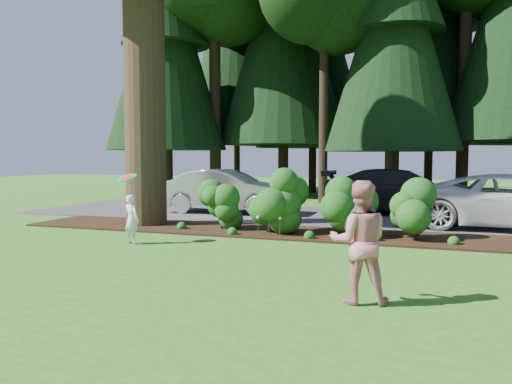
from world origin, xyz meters
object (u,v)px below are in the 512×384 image
at_px(frisbee, 127,178).
at_px(car_silver_wagon, 227,191).
at_px(adult, 359,242).
at_px(child, 132,219).
at_px(car_dark_suv, 401,192).

bearing_deg(frisbee, car_silver_wagon, 91.57).
relative_size(adult, frisbee, 3.45).
distance_m(car_silver_wagon, frisbee, 6.76).
xyz_separation_m(car_silver_wagon, frisbee, (0.18, -6.72, 0.77)).
bearing_deg(frisbee, child, -25.63).
xyz_separation_m(car_silver_wagon, car_dark_suv, (6.14, 1.77, 0.01)).
relative_size(car_dark_suv, frisbee, 11.02).
bearing_deg(adult, frisbee, -40.36).
bearing_deg(car_silver_wagon, adult, -148.92).
bearing_deg(child, frisbee, -11.24).
bearing_deg(child, adult, 166.49).
height_order(car_silver_wagon, car_dark_suv, car_dark_suv).
distance_m(child, adult, 6.65).
distance_m(car_dark_suv, child, 10.34).
bearing_deg(adult, child, -40.42).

